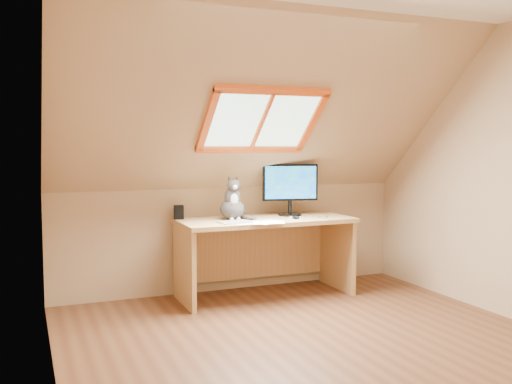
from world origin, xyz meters
name	(u,v)px	position (x,y,z in m)	size (l,w,h in m)	color
ground	(319,346)	(0.00, 0.00, 0.00)	(3.50, 3.50, 0.00)	brown
room_shell	(328,142)	(0.00, -0.09, 1.43)	(3.52, 3.52, 2.41)	tan
desk	(262,241)	(0.18, 1.45, 0.51)	(1.61, 0.70, 0.73)	tan
monitor	(290,186)	(0.48, 1.48, 1.02)	(0.53, 0.23, 0.50)	black
cat	(232,204)	(-0.13, 1.41, 0.88)	(0.24, 0.29, 0.41)	#3A3633
desk_speaker	(179,212)	(-0.58, 1.63, 0.80)	(0.09, 0.09, 0.13)	black
graphics_tablet	(235,222)	(-0.19, 1.20, 0.74)	(0.27, 0.20, 0.01)	#B2B2B7
mouse	(296,218)	(0.40, 1.19, 0.75)	(0.06, 0.11, 0.03)	black
papers	(258,222)	(0.00, 1.12, 0.74)	(0.35, 0.30, 0.01)	white
cables	(308,217)	(0.56, 1.26, 0.74)	(0.51, 0.26, 0.01)	silver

